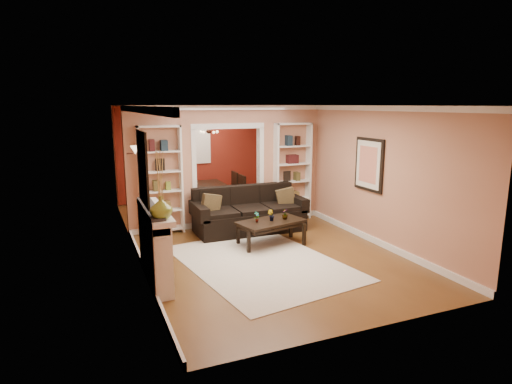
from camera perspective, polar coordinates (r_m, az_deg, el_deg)
name	(u,v)px	position (r m, az deg, el deg)	size (l,w,h in m)	color
floor	(247,238)	(8.93, -1.20, -6.14)	(8.00, 8.00, 0.00)	brown
ceiling	(246,105)	(8.50, -1.28, 11.46)	(8.00, 8.00, 0.00)	white
wall_back	(197,153)	(12.40, -7.93, 5.15)	(8.00, 8.00, 0.00)	tan
wall_front	(370,224)	(5.17, 14.96, -4.20)	(8.00, 8.00, 0.00)	tan
wall_left	(131,181)	(8.09, -16.28, 1.38)	(8.00, 8.00, 0.00)	tan
wall_right	(342,168)	(9.64, 11.36, 3.20)	(8.00, 8.00, 0.00)	tan
partition_wall	(228,166)	(9.73, -3.79, 3.48)	(4.50, 0.15, 2.70)	tan
red_back_panel	(197,154)	(12.37, -7.89, 5.00)	(4.44, 0.04, 2.64)	maroon
dining_window	(197,146)	(12.31, -7.87, 6.04)	(0.78, 0.03, 0.98)	#8CA5CC
area_rug	(261,262)	(7.58, 0.65, -9.38)	(2.38, 3.33, 0.01)	beige
sofa	(249,210)	(9.28, -0.89, -2.39)	(2.44, 1.05, 0.95)	black
pillow_left	(211,205)	(8.95, -6.01, -1.72)	(0.41, 0.12, 0.41)	brown
pillow_right	(286,198)	(9.56, 3.98, -0.85)	(0.39, 0.11, 0.39)	brown
coffee_table	(271,233)	(8.45, 2.00, -5.44)	(1.29, 0.70, 0.49)	black
plant_left	(257,217)	(8.24, 0.11, -3.36)	(0.11, 0.07, 0.21)	#336626
plant_center	(271,215)	(8.36, 2.02, -3.13)	(0.12, 0.10, 0.22)	#336626
plant_right	(285,214)	(8.48, 3.88, -2.97)	(0.12, 0.12, 0.21)	#336626
bookshelf_left	(161,180)	(9.23, -12.59, 1.52)	(0.90, 0.30, 2.30)	white
bookshelf_right	(292,172)	(10.20, 4.83, 2.71)	(0.90, 0.30, 2.30)	white
fireplace	(156,245)	(6.85, -13.19, -6.93)	(0.32, 1.70, 1.16)	white
vase	(161,208)	(6.05, -12.54, -2.06)	(0.31, 0.31, 0.32)	olive
mirror	(143,168)	(6.55, -14.89, 3.13)	(0.03, 0.95, 1.10)	silver
wall_sconce	(132,152)	(8.58, -16.20, 5.19)	(0.18, 0.18, 0.22)	#FFE0A5
framed_art	(369,165)	(8.78, 14.79, 3.56)	(0.04, 0.85, 1.05)	black
dining_table	(210,197)	(11.43, -6.10, -0.64)	(0.98, 1.76, 0.62)	black
dining_chair_nw	(193,198)	(10.99, -8.43, -0.79)	(0.38, 0.38, 0.77)	black
dining_chair_ne	(234,192)	(11.28, -3.01, 0.02)	(0.45, 0.45, 0.92)	black
dining_chair_sw	(187,193)	(11.56, -9.15, -0.11)	(0.40, 0.40, 0.80)	black
dining_chair_se	(226,188)	(11.84, -3.97, 0.57)	(0.45, 0.45, 0.92)	black
chandelier	(209,132)	(11.09, -6.32, 7.91)	(0.50, 0.50, 0.30)	#341D18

